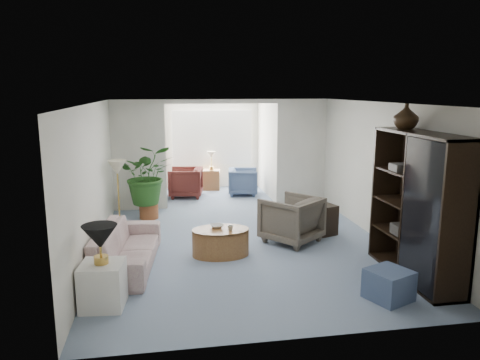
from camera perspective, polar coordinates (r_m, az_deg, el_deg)
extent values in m
plane|color=#889BB3|center=(8.11, 0.72, -8.47)|extent=(6.00, 6.00, 0.00)
plane|color=#889BB3|center=(12.00, -2.83, -1.95)|extent=(2.60, 2.60, 0.00)
cube|color=white|center=(10.62, -12.40, 2.94)|extent=(1.20, 0.12, 2.50)
cube|color=white|center=(11.11, 7.60, 3.45)|extent=(1.20, 0.12, 2.50)
cube|color=white|center=(10.60, -2.23, 9.69)|extent=(2.60, 0.12, 0.10)
cube|color=white|center=(12.83, -3.47, 5.24)|extent=(2.20, 0.02, 1.50)
cube|color=white|center=(12.80, -3.46, 5.22)|extent=(2.20, 0.02, 1.50)
cube|color=#ACA389|center=(8.41, 17.63, 3.65)|extent=(0.04, 0.50, 0.40)
imported|color=beige|center=(7.46, -13.87, -8.06)|extent=(1.05, 2.21, 0.62)
cube|color=white|center=(6.23, -16.59, -12.34)|extent=(0.58, 0.58, 0.58)
cone|color=black|center=(6.01, -16.93, -6.73)|extent=(0.44, 0.44, 0.30)
cone|color=beige|center=(9.13, -14.95, 1.50)|extent=(0.36, 0.36, 0.28)
cylinder|color=olive|center=(7.74, -2.41, -7.68)|extent=(1.19, 1.19, 0.45)
imported|color=silver|center=(7.75, -2.88, -5.70)|extent=(0.27, 0.27, 0.05)
imported|color=#B9B6A2|center=(7.58, -1.19, -5.96)|extent=(0.11, 0.11, 0.08)
imported|color=#655B50|center=(8.39, 6.36, -4.84)|extent=(1.28, 1.28, 0.84)
cube|color=black|center=(8.92, 10.15, -4.88)|extent=(0.57, 0.52, 0.57)
cube|color=black|center=(7.13, 21.13, -3.04)|extent=(0.51, 1.92, 2.13)
imported|color=#312010|center=(7.38, 19.84, 7.41)|extent=(0.37, 0.37, 0.38)
cube|color=#4B5A82|center=(6.51, 17.91, -12.21)|extent=(0.66, 0.66, 0.40)
cylinder|color=brown|center=(10.08, -11.19, -3.78)|extent=(0.40, 0.40, 0.32)
imported|color=#27591E|center=(9.91, -11.37, 0.67)|extent=(1.14, 0.99, 1.27)
imported|color=#4B5A82|center=(12.06, 0.40, -0.20)|extent=(0.87, 0.85, 0.69)
imported|color=#541F1C|center=(11.89, -6.74, -0.29)|extent=(0.95, 0.93, 0.76)
cube|color=olive|center=(12.70, -3.53, 0.03)|extent=(0.50, 0.42, 0.55)
cube|color=#2C2822|center=(6.69, 22.71, 0.09)|extent=(0.30, 0.26, 0.16)
cube|color=#454340|center=(6.88, 21.95, -3.42)|extent=(0.30, 0.26, 0.16)
cube|color=#292623|center=(6.84, 22.55, -7.48)|extent=(0.30, 0.26, 0.16)
cube|color=#575451|center=(7.38, 19.36, 1.29)|extent=(0.30, 0.26, 0.16)
cube|color=#353230|center=(7.44, 19.51, -5.76)|extent=(0.30, 0.26, 0.16)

